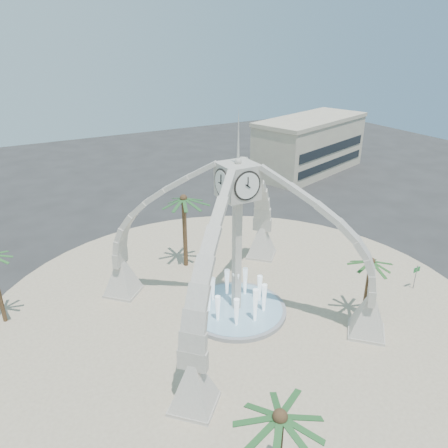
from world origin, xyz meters
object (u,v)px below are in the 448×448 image
fountain (236,309)px  palm_north (184,199)px  palm_east (371,262)px  palm_south (280,419)px  clock_tower (237,239)px  street_sign (416,272)px

fountain → palm_north: palm_north is taller
palm_east → fountain: bearing=146.7°
palm_south → clock_tower: bearing=65.7°
clock_tower → fountain: size_ratio=2.24×
clock_tower → palm_east: 10.11m
palm_north → street_sign: palm_north is taller
palm_south → street_sign: (21.97, 10.19, -4.44)m
clock_tower → palm_south: size_ratio=2.57×
fountain → street_sign: fountain is taller
clock_tower → palm_east: (8.35, -5.48, -1.53)m
fountain → palm_east: (8.35, -5.49, 4.67)m
street_sign → palm_east: bearing=-173.0°
palm_east → palm_south: 17.67m
clock_tower → fountain: clock_tower is taller
clock_tower → street_sign: size_ratio=7.73×
palm_north → street_sign: bearing=-40.7°
palm_east → palm_north: bearing=121.1°
fountain → palm_east: bearing=-33.3°
palm_south → palm_north: bearing=75.0°
palm_east → street_sign: 7.75m
clock_tower → palm_north: size_ratio=2.32×
clock_tower → palm_south: 16.18m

